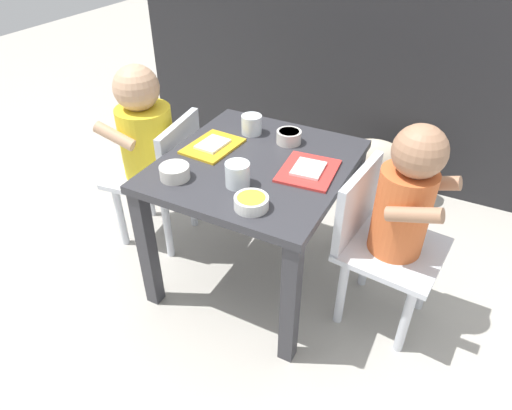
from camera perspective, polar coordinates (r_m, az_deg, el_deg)
The scene contains 13 objects.
ground_plane at distance 1.66m, azimuth 0.00°, elevation -8.50°, with size 7.00×7.00×0.00m, color #B2ADA3.
kitchen_cabinet_back at distance 2.23m, azimuth 12.63°, elevation 18.01°, with size 2.07×0.35×1.02m, color #232326.
dining_table at distance 1.42m, azimuth 0.00°, elevation 2.68°, with size 0.55×0.59×0.47m.
seated_child_left at distance 1.64m, azimuth -13.39°, elevation 8.20°, with size 0.31×0.31×0.68m.
seated_child_right at distance 1.31m, azimuth 17.51°, elevation -0.38°, with size 0.31×0.31×0.68m.
dog at distance 1.98m, azimuth 15.03°, elevation 5.58°, with size 0.40×0.31×0.32m.
food_tray_left at distance 1.46m, azimuth -5.47°, elevation 7.45°, with size 0.15×0.20×0.02m.
food_tray_right at distance 1.33m, azimuth 6.61°, elevation 4.37°, with size 0.17×0.20×0.02m.
water_cup_left at distance 1.25m, azimuth -2.33°, elevation 3.68°, with size 0.07×0.07×0.07m.
water_cup_right at distance 1.53m, azimuth -0.56°, elevation 9.96°, with size 0.07×0.07×0.06m.
veggie_bowl_near at distance 1.31m, azimuth -10.21°, elevation 4.15°, with size 0.09×0.09×0.04m.
cereal_bowl_right_side at distance 1.48m, azimuth 4.16°, elevation 8.60°, with size 0.08×0.08×0.04m.
cereal_bowl_left_side at distance 1.17m, azimuth -0.59°, elevation 0.37°, with size 0.09×0.09×0.03m.
Camera 1 is at (0.55, -1.06, 1.16)m, focal length 31.77 mm.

